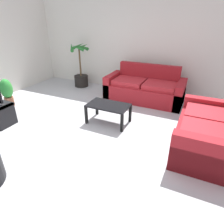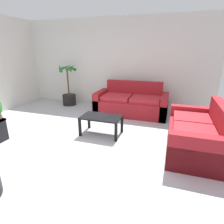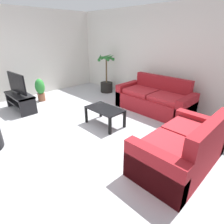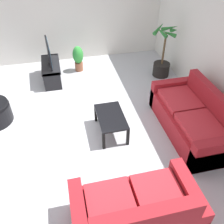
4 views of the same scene
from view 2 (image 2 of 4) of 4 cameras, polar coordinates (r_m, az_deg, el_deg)
The scene contains 6 objects.
ground_plane at distance 3.71m, azimuth -13.34°, elevation -10.41°, with size 6.60×6.60×0.00m, color #B2B2B7.
wall_back at distance 6.02m, azimuth 0.93°, elevation 14.63°, with size 6.00×0.06×2.70m, color silver.
couch_main at distance 5.34m, azimuth 5.92°, elevation 2.55°, with size 2.00×0.90×0.90m.
couch_loveseat at distance 3.73m, azimuth 24.39°, elevation -6.43°, with size 0.90×1.66×0.90m.
coffee_table at distance 4.01m, azimuth -3.32°, elevation -2.16°, with size 0.86×0.50×0.41m.
potted_palm at distance 6.35m, azimuth -13.14°, elevation 5.90°, with size 0.60×0.66×1.34m.
Camera 2 is at (1.79, -2.73, 1.77)m, focal length 29.82 mm.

